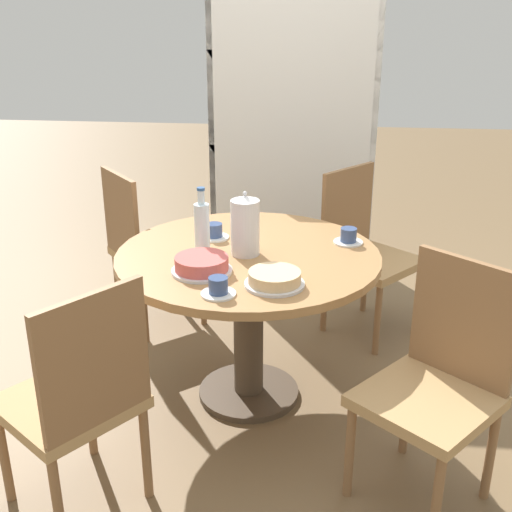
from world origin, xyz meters
The scene contains 14 objects.
ground_plane centered at (0.00, 0.00, 0.00)m, with size 14.00×14.00×0.00m, color brown.
dining_table centered at (0.00, 0.00, 0.57)m, with size 1.14×1.14×0.72m.
chair_a centered at (0.54, 0.74, 0.47)m, with size 0.59×0.59×0.90m.
chair_b centered at (-0.64, 0.66, 0.47)m, with size 0.59×0.59×0.90m.
chair_c centered at (-0.49, -0.77, 0.47)m, with size 0.59×0.59×0.90m.
chair_d centered at (0.74, -0.54, 0.47)m, with size 0.59×0.59×0.90m.
bookshelf centered at (0.10, 1.57, 0.84)m, with size 1.05×0.28×1.74m.
coffee_pot centered at (-0.01, -0.02, 0.84)m, with size 0.12×0.12×0.28m.
water_bottle centered at (-0.19, -0.01, 0.83)m, with size 0.07×0.07×0.29m.
cake_main centered at (-0.16, -0.23, 0.75)m, with size 0.24×0.24×0.07m.
cake_second centered at (0.14, -0.33, 0.74)m, with size 0.23×0.23×0.06m.
cup_a centered at (0.43, 0.17, 0.74)m, with size 0.13×0.13×0.07m.
cup_b centered at (-0.06, -0.43, 0.74)m, with size 0.13×0.13×0.07m.
cup_c centered at (-0.17, 0.17, 0.74)m, with size 0.13×0.13×0.07m.
Camera 1 is at (0.31, -2.54, 1.72)m, focal length 45.00 mm.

